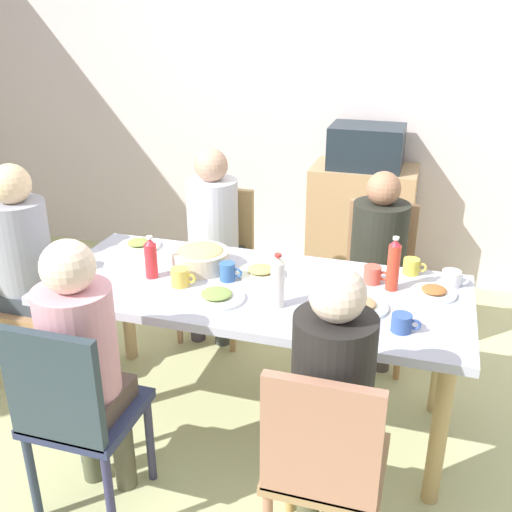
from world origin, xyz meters
name	(u,v)px	position (x,y,z in m)	size (l,w,h in m)	color
ground_plane	(256,416)	(0.00, 0.00, 0.00)	(7.01, 7.01, 0.00)	#BEC187
wall_back	(336,98)	(0.00, 1.92, 1.30)	(6.08, 0.12, 2.60)	silver
dining_table	(256,302)	(0.00, 0.00, 0.65)	(1.92, 0.82, 0.73)	#B8B9CB
chair_0	(74,410)	(-0.48, -0.79, 0.51)	(0.40, 0.40, 0.90)	navy
person_0	(82,354)	(-0.48, -0.70, 0.70)	(0.30, 0.30, 1.17)	#51543C
chair_1	(324,462)	(0.48, -0.79, 0.51)	(0.40, 0.40, 0.90)	#A67F54
person_1	(332,399)	(0.48, -0.70, 0.71)	(0.30, 0.30, 1.20)	brown
chair_2	(377,273)	(0.48, 0.79, 0.51)	(0.40, 0.40, 0.90)	#A4854E
person_2	(378,252)	(0.48, 0.70, 0.68)	(0.30, 0.30, 1.12)	#494141
chair_3	(219,254)	(-0.48, 0.79, 0.51)	(0.40, 0.40, 0.90)	#AF7756
person_3	(212,229)	(-0.48, 0.70, 0.70)	(0.30, 0.30, 1.18)	#3B3F3F
chair_4	(16,291)	(-1.34, 0.00, 0.51)	(0.40, 0.40, 0.90)	#A97A50
person_4	(24,256)	(-1.25, 0.00, 0.72)	(0.30, 0.30, 1.21)	#424640
plate_0	(434,292)	(0.78, 0.14, 0.75)	(0.20, 0.20, 0.04)	white
plate_1	(261,272)	(-0.02, 0.13, 0.75)	(0.23, 0.23, 0.04)	#EBEACD
plate_2	(216,296)	(-0.13, -0.17, 0.75)	(0.25, 0.25, 0.04)	white
plate_3	(360,306)	(0.49, -0.08, 0.75)	(0.23, 0.23, 0.04)	silver
plate_4	(139,245)	(-0.73, 0.27, 0.75)	(0.22, 0.22, 0.04)	#EAE6C8
bowl_0	(201,258)	(-0.32, 0.11, 0.79)	(0.28, 0.28, 0.11)	beige
cup_0	(228,272)	(-0.14, 0.02, 0.78)	(0.11, 0.07, 0.09)	#3461A3
cup_1	(412,266)	(0.67, 0.34, 0.77)	(0.11, 0.08, 0.08)	yellow
cup_2	(180,277)	(-0.33, -0.10, 0.77)	(0.12, 0.08, 0.09)	#E5C24D
cup_3	(78,261)	(-0.89, -0.06, 0.77)	(0.13, 0.09, 0.08)	#50855D
cup_4	(402,323)	(0.67, -0.22, 0.77)	(0.12, 0.08, 0.07)	#345399
cup_5	(373,275)	(0.51, 0.19, 0.77)	(0.12, 0.08, 0.08)	#C75442
cup_6	(452,278)	(0.86, 0.27, 0.77)	(0.12, 0.09, 0.07)	white
bottle_0	(393,265)	(0.60, 0.15, 0.85)	(0.06, 0.06, 0.25)	red
bottle_1	(151,258)	(-0.50, -0.05, 0.83)	(0.06, 0.06, 0.21)	red
bottle_2	(278,282)	(0.14, -0.16, 0.85)	(0.06, 0.06, 0.24)	silver
side_cabinet	(360,230)	(0.27, 1.62, 0.45)	(0.70, 0.44, 0.90)	tan
microwave	(367,147)	(0.27, 1.62, 1.04)	(0.48, 0.36, 0.28)	#1D2830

